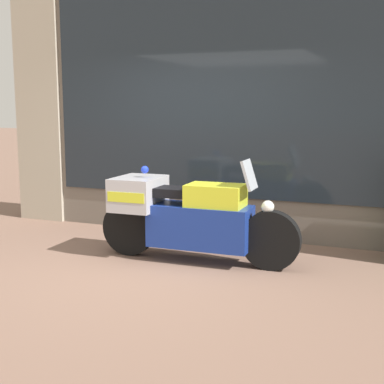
{
  "coord_description": "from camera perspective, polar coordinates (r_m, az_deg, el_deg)",
  "views": [
    {
      "loc": [
        2.61,
        -4.94,
        1.76
      ],
      "look_at": [
        0.17,
        1.06,
        0.71
      ],
      "focal_mm": 50.0,
      "sensor_mm": 36.0,
      "label": 1
    }
  ],
  "objects": [
    {
      "name": "window_display",
      "position": [
        7.45,
        3.87,
        -0.95
      ],
      "size": [
        4.87,
        0.3,
        1.88
      ],
      "color": "slate",
      "rests_on": "ground"
    },
    {
      "name": "shop_building",
      "position": [
        7.55,
        -1.13,
        11.35
      ],
      "size": [
        6.1,
        0.55,
        4.08
      ],
      "color": "#6B6056",
      "rests_on": "ground"
    },
    {
      "name": "paramedic_motorcycle",
      "position": [
        6.09,
        -0.78,
        -2.37
      ],
      "size": [
        2.36,
        0.67,
        1.19
      ],
      "rotation": [
        0.0,
        0.0,
        0.03
      ],
      "color": "black",
      "rests_on": "ground"
    },
    {
      "name": "ground_plane",
      "position": [
        5.85,
        -5.49,
        -8.36
      ],
      "size": [
        60.0,
        60.0,
        0.0
      ],
      "primitive_type": "plane",
      "color": "#7A5B4C"
    }
  ]
}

